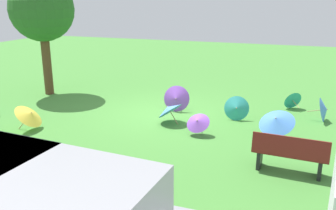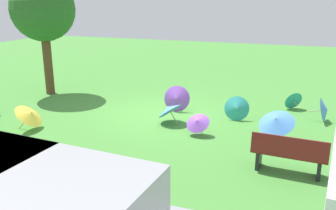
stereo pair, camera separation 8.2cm
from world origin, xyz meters
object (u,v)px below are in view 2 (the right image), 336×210
(shade_tree, at_px, (43,10))
(parasol_purple_1, at_px, (197,122))
(parasol_blue_2, at_px, (276,121))
(parasol_blue_3, at_px, (325,110))
(parasol_teal_0, at_px, (237,108))
(parasol_teal_1, at_px, (293,100))
(parasol_purple_0, at_px, (177,99))
(parasol_yellow_0, at_px, (30,114))
(park_bench, at_px, (289,154))
(parasol_blue_0, at_px, (169,109))

(shade_tree, distance_m, parasol_purple_1, 7.76)
(parasol_blue_2, relative_size, parasol_blue_3, 1.51)
(shade_tree, height_order, parasol_teal_0, shade_tree)
(parasol_teal_1, height_order, parasol_purple_0, parasol_purple_0)
(parasol_blue_2, relative_size, parasol_purple_1, 1.62)
(parasol_blue_2, height_order, parasol_teal_1, parasol_blue_2)
(parasol_teal_0, bearing_deg, parasol_blue_3, -163.53)
(parasol_teal_1, xyz_separation_m, parasol_purple_0, (3.68, 1.67, 0.13))
(parasol_yellow_0, relative_size, parasol_purple_1, 1.29)
(shade_tree, relative_size, parasol_teal_1, 6.31)
(parasol_teal_0, distance_m, parasol_purple_0, 2.08)
(parasol_teal_1, relative_size, parasol_purple_0, 0.77)
(park_bench, distance_m, parasol_yellow_0, 7.18)
(parasol_teal_0, bearing_deg, parasol_blue_2, 132.81)
(shade_tree, bearing_deg, parasol_blue_2, 166.70)
(parasol_teal_1, distance_m, parasol_purple_1, 4.32)
(shade_tree, height_order, parasol_blue_2, shade_tree)
(park_bench, relative_size, parasol_blue_3, 2.02)
(park_bench, bearing_deg, parasol_blue_0, -32.17)
(parasol_teal_0, xyz_separation_m, parasol_purple_0, (2.07, -0.22, 0.06))
(parasol_teal_0, xyz_separation_m, parasol_purple_1, (0.80, 1.70, 0.01))
(park_bench, bearing_deg, parasol_teal_1, -89.01)
(parasol_purple_1, bearing_deg, shade_tree, -19.55)
(park_bench, relative_size, parasol_yellow_0, 1.68)
(park_bench, relative_size, parasol_purple_1, 2.16)
(park_bench, relative_size, parasol_teal_0, 1.98)
(parasol_yellow_0, relative_size, parasol_purple_0, 1.05)
(park_bench, distance_m, shade_tree, 10.48)
(shade_tree, xyz_separation_m, parasol_teal_1, (-9.21, -1.17, -2.93))
(parasol_blue_3, bearing_deg, parasol_purple_0, 6.67)
(parasol_blue_3, distance_m, parasol_teal_1, 1.49)
(parasol_teal_0, height_order, parasol_purple_1, parasol_teal_0)
(parasol_purple_0, height_order, parasol_purple_1, parasol_purple_0)
(shade_tree, relative_size, parasol_blue_2, 3.70)
(shade_tree, height_order, parasol_teal_1, shade_tree)
(parasol_blue_0, relative_size, parasol_purple_0, 1.07)
(parasol_yellow_0, height_order, parasol_teal_1, parasol_yellow_0)
(parasol_purple_0, bearing_deg, park_bench, 137.43)
(parasol_teal_1, bearing_deg, park_bench, 90.99)
(parasol_yellow_0, xyz_separation_m, parasol_purple_0, (-3.41, -3.16, -0.03))
(parasol_blue_0, relative_size, parasol_purple_1, 1.31)
(parasol_blue_0, distance_m, parasol_purple_1, 1.33)
(parasol_purple_0, xyz_separation_m, parasol_purple_1, (-1.27, 1.92, -0.05))
(parasol_blue_0, bearing_deg, parasol_teal_1, -140.97)
(parasol_blue_2, xyz_separation_m, parasol_teal_1, (-0.33, -3.27, -0.26))
(parasol_teal_1, bearing_deg, parasol_yellow_0, 34.25)
(parasol_purple_0, bearing_deg, parasol_purple_1, 123.55)
(parasol_yellow_0, bearing_deg, parasol_blue_2, -167.01)
(shade_tree, height_order, parasol_yellow_0, shade_tree)
(park_bench, relative_size, shade_tree, 0.36)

